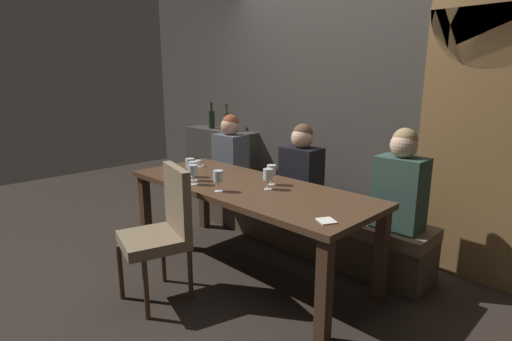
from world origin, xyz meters
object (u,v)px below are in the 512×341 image
(diner_redhead, at_px, (230,151))
(diner_bearded, at_px, (301,166))
(banquette_bench, at_px, (299,222))
(espresso_cup, at_px, (198,164))
(diner_far_end, at_px, (401,182))
(wine_glass_center_back, at_px, (268,175))
(wine_glass_near_left, at_px, (272,171))
(wine_glass_far_right, at_px, (218,177))
(wine_bottle_pale_label, at_px, (226,121))
(wine_glass_center_front, at_px, (193,171))
(wine_glass_near_right, at_px, (193,168))
(chair_near_side, at_px, (164,225))
(dining_table, at_px, (247,195))
(wine_bottle_dark_red, at_px, (212,119))
(wine_glass_end_left, at_px, (190,164))

(diner_redhead, height_order, diner_bearded, diner_redhead)
(banquette_bench, bearing_deg, diner_redhead, -179.90)
(espresso_cup, bearing_deg, banquette_bench, 34.75)
(diner_redhead, height_order, diner_far_end, diner_far_end)
(diner_far_end, distance_m, wine_glass_center_back, 1.01)
(banquette_bench, height_order, diner_far_end, diner_far_end)
(diner_bearded, height_order, wine_glass_near_left, diner_bearded)
(espresso_cup, bearing_deg, wine_glass_far_right, -27.34)
(wine_bottle_pale_label, relative_size, wine_glass_near_left, 1.99)
(wine_glass_center_front, distance_m, wine_glass_near_right, 0.12)
(banquette_bench, xyz_separation_m, chair_near_side, (-0.11, -1.42, 0.33))
(diner_redhead, height_order, wine_glass_near_left, diner_redhead)
(dining_table, height_order, wine_bottle_dark_red, wine_bottle_dark_red)
(wine_glass_end_left, bearing_deg, wine_glass_near_left, 24.43)
(wine_glass_near_left, bearing_deg, wine_glass_center_back, -58.40)
(banquette_bench, distance_m, espresso_cup, 1.13)
(wine_glass_far_right, xyz_separation_m, wine_glass_near_left, (0.16, 0.43, -0.00))
(dining_table, xyz_separation_m, wine_bottle_dark_red, (-1.72, 1.04, 0.42))
(dining_table, height_order, wine_glass_near_left, wine_glass_near_left)
(wine_glass_center_back, bearing_deg, wine_bottle_pale_label, 148.60)
(wine_glass_far_right, bearing_deg, wine_bottle_dark_red, 142.20)
(wine_glass_far_right, bearing_deg, wine_glass_center_front, -176.94)
(wine_bottle_dark_red, bearing_deg, wine_glass_near_right, -44.00)
(banquette_bench, xyz_separation_m, diner_far_end, (0.98, -0.02, 0.59))
(diner_redhead, bearing_deg, chair_near_side, -58.40)
(wine_bottle_dark_red, xyz_separation_m, wine_glass_end_left, (1.17, -1.20, -0.22))
(banquette_bench, height_order, wine_bottle_pale_label, wine_bottle_pale_label)
(wine_bottle_dark_red, distance_m, wine_glass_near_right, 1.82)
(espresso_cup, bearing_deg, diner_bearded, 32.98)
(wine_glass_near_left, bearing_deg, diner_redhead, 153.88)
(diner_far_end, bearing_deg, dining_table, -145.48)
(diner_redhead, xyz_separation_m, wine_glass_far_right, (0.97, -0.98, 0.05))
(wine_glass_end_left, relative_size, espresso_cup, 1.37)
(diner_redhead, height_order, wine_glass_far_right, diner_redhead)
(dining_table, relative_size, wine_glass_far_right, 13.41)
(dining_table, xyz_separation_m, wine_glass_near_left, (0.14, 0.15, 0.20))
(chair_near_side, xyz_separation_m, wine_glass_far_right, (0.09, 0.44, 0.30))
(wine_bottle_dark_red, bearing_deg, wine_glass_end_left, -45.60)
(chair_near_side, distance_m, diner_far_end, 1.79)
(wine_glass_end_left, height_order, wine_glass_center_front, same)
(diner_bearded, relative_size, diner_far_end, 0.94)
(diner_bearded, distance_m, diner_far_end, 0.96)
(wine_glass_near_right, bearing_deg, wine_glass_end_left, 155.17)
(espresso_cup, bearing_deg, wine_bottle_dark_red, 134.83)
(wine_glass_near_right, bearing_deg, espresso_cup, 138.78)
(chair_near_side, bearing_deg, diner_bearded, 84.51)
(wine_bottle_dark_red, xyz_separation_m, wine_glass_center_back, (1.93, -1.01, -0.22))
(wine_glass_center_back, relative_size, espresso_cup, 1.37)
(wine_glass_near_left, xyz_separation_m, espresso_cup, (-0.96, -0.02, -0.09))
(wine_glass_near_left, bearing_deg, wine_glass_near_right, -146.22)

